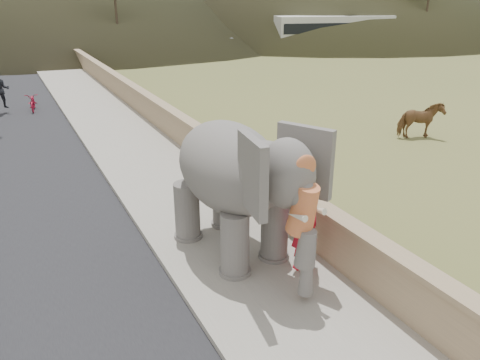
{
  "coord_description": "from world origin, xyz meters",
  "views": [
    {
      "loc": [
        -3.79,
        -3.95,
        5.28
      ],
      "look_at": [
        0.2,
        3.9,
        1.7
      ],
      "focal_mm": 35.0,
      "sensor_mm": 36.0,
      "label": 1
    }
  ],
  "objects": [
    {
      "name": "trees",
      "position": [
        -2.61,
        26.14,
        3.95
      ],
      "size": [
        47.7,
        40.36,
        9.03
      ],
      "color": "#473828",
      "rests_on": "ground"
    },
    {
      "name": "distant_car",
      "position": [
        15.31,
        35.83,
        0.72
      ],
      "size": [
        4.32,
        1.95,
        1.44
      ],
      "primitive_type": "imported",
      "rotation": [
        0.0,
        0.0,
        1.63
      ],
      "color": "silver",
      "rests_on": "ground"
    },
    {
      "name": "parapet",
      "position": [
        1.65,
        10.0,
        0.55
      ],
      "size": [
        0.3,
        120.0,
        1.1
      ],
      "primitive_type": "cube",
      "color": "tan",
      "rests_on": "ground"
    },
    {
      "name": "motorcyclist",
      "position": [
        -3.33,
        19.78,
        0.8
      ],
      "size": [
        2.12,
        1.66,
        1.97
      ],
      "color": "maroon",
      "rests_on": "ground"
    },
    {
      "name": "walkway",
      "position": [
        0.0,
        10.0,
        0.07
      ],
      "size": [
        3.0,
        120.0,
        0.15
      ],
      "primitive_type": "cube",
      "color": "#9E9687",
      "rests_on": "ground"
    },
    {
      "name": "elephant_and_man",
      "position": [
        0.02,
        3.98,
        1.58
      ],
      "size": [
        2.61,
        4.24,
        2.88
      ],
      "color": "slate",
      "rests_on": "ground"
    },
    {
      "name": "bus_orange",
      "position": [
        30.86,
        32.88,
        1.55
      ],
      "size": [
        11.03,
        2.65,
        3.1
      ],
      "primitive_type": "cube",
      "rotation": [
        0.0,
        0.0,
        1.58
      ],
      "color": "orange",
      "rests_on": "ground"
    },
    {
      "name": "bus_white",
      "position": [
        24.66,
        32.64,
        1.55
      ],
      "size": [
        11.27,
        5.23,
        3.1
      ],
      "primitive_type": "cube",
      "rotation": [
        0.0,
        0.0,
        1.31
      ],
      "color": "beige",
      "rests_on": "ground"
    },
    {
      "name": "cow",
      "position": [
        10.15,
        8.34,
        0.69
      ],
      "size": [
        1.79,
        1.18,
        1.39
      ],
      "primitive_type": "imported",
      "rotation": [
        0.0,
        0.0,
        1.29
      ],
      "color": "brown",
      "rests_on": "ground"
    }
  ]
}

